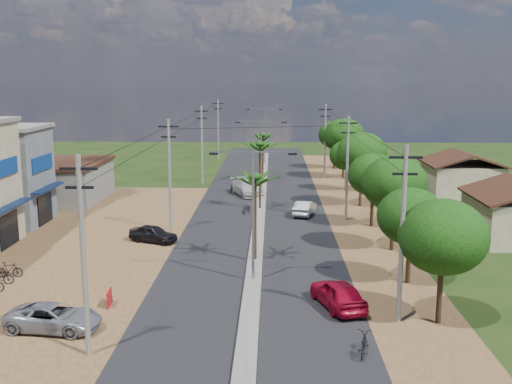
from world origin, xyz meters
TOP-DOWN VIEW (x-y plane):
  - ground at (0.00, 0.00)m, footprint 160.00×160.00m
  - road at (0.00, 15.00)m, footprint 12.00×110.00m
  - median at (0.00, 18.00)m, footprint 1.00×90.00m
  - dirt_lot_west at (-15.00, 8.00)m, footprint 18.00×46.00m
  - dirt_shoulder_east at (8.50, 15.00)m, footprint 5.00×90.00m
  - low_shed at (-21.00, 24.00)m, footprint 10.40×10.40m
  - house_east_far at (21.00, 28.00)m, footprint 7.60×7.50m
  - tree_east_a at (9.50, -6.00)m, footprint 4.40×4.40m
  - tree_east_b at (9.30, 0.00)m, footprint 4.00×4.00m
  - tree_east_c at (9.70, 7.00)m, footprint 4.60×4.60m
  - tree_east_d at (9.40, 14.00)m, footprint 4.20×4.20m
  - tree_east_e at (9.60, 22.00)m, footprint 4.80×4.80m
  - tree_east_f at (9.20, 30.00)m, footprint 3.80×3.80m
  - tree_east_g at (9.80, 38.00)m, footprint 5.00×5.00m
  - tree_east_h at (9.50, 46.00)m, footprint 4.40×4.40m
  - palm_median_near at (0.00, 4.00)m, footprint 2.00×2.00m
  - palm_median_mid at (0.00, 20.00)m, footprint 2.00×2.00m
  - palm_median_far at (0.00, 36.00)m, footprint 2.00×2.00m
  - streetlight_near at (0.00, 0.00)m, footprint 5.10×0.18m
  - streetlight_mid at (0.00, 25.00)m, footprint 5.10×0.18m
  - streetlight_far at (0.00, 50.00)m, footprint 5.10×0.18m
  - utility_pole_w_a at (-7.00, -10.00)m, footprint 1.60×0.24m
  - utility_pole_w_b at (-7.00, 12.00)m, footprint 1.60×0.24m
  - utility_pole_w_c at (-7.00, 34.00)m, footprint 1.60×0.24m
  - utility_pole_w_d at (-7.00, 55.00)m, footprint 1.60×0.24m
  - utility_pole_e_a at (7.50, -6.00)m, footprint 1.60×0.24m
  - utility_pole_e_b at (7.50, 16.00)m, footprint 1.60×0.24m
  - utility_pole_e_c at (7.50, 38.00)m, footprint 1.60×0.24m
  - car_red_near at (4.67, -4.06)m, footprint 3.08×4.82m
  - car_silver_mid at (4.05, 17.86)m, footprint 2.39×4.22m
  - car_white_far at (-1.50, 26.96)m, footprint 4.11×5.96m
  - car_parked_silver at (-9.48, -7.41)m, footprint 4.86×2.70m
  - car_parked_dark at (-7.76, 8.58)m, footprint 4.02×2.84m
  - moto_rider_east at (5.20, -9.63)m, footprint 1.02×1.91m
  - moto_rider_west_a at (-1.20, 18.51)m, footprint 1.16×1.86m
  - moto_rider_west_b at (-3.12, 28.58)m, footprint 0.86×1.76m
  - roadside_sign at (-7.63, -4.22)m, footprint 0.16×1.13m

SIDE VIEW (x-z plane):
  - ground at x=0.00m, z-range 0.00..0.00m
  - dirt_shoulder_east at x=8.50m, z-range 0.00..0.03m
  - dirt_lot_west at x=-15.00m, z-range 0.00..0.04m
  - road at x=0.00m, z-range 0.00..0.04m
  - median at x=0.00m, z-range 0.00..0.18m
  - moto_rider_west_a at x=-1.20m, z-range 0.00..0.92m
  - roadside_sign at x=-7.63m, z-range 0.00..0.94m
  - moto_rider_east at x=5.20m, z-range 0.00..0.95m
  - moto_rider_west_b at x=-3.12m, z-range 0.00..1.02m
  - car_parked_dark at x=-7.76m, z-range 0.00..1.27m
  - car_parked_silver at x=-9.48m, z-range 0.00..1.29m
  - car_silver_mid at x=4.05m, z-range 0.00..1.31m
  - car_red_near at x=4.67m, z-range 0.00..1.53m
  - car_white_far at x=-1.50m, z-range 0.00..1.60m
  - low_shed at x=-21.00m, z-range -0.01..3.94m
  - house_east_far at x=21.00m, z-range 0.09..4.69m
  - tree_east_f at x=9.20m, z-range 1.13..6.64m
  - tree_east_b at x=9.30m, z-range 1.20..7.03m
  - tree_east_d at x=9.40m, z-range 1.27..7.41m
  - tree_east_a at x=9.50m, z-range 1.30..7.67m
  - tree_east_h at x=9.50m, z-range 1.38..7.90m
  - utility_pole_w_a at x=-7.00m, z-range 0.26..9.26m
  - utility_pole_w_b at x=-7.00m, z-range 0.26..9.26m
  - utility_pole_w_c at x=-7.00m, z-range 0.26..9.26m
  - utility_pole_w_d at x=-7.00m, z-range 0.26..9.26m
  - utility_pole_e_a at x=7.50m, z-range 0.26..9.26m
  - utility_pole_e_b at x=7.50m, z-range 0.26..9.26m
  - utility_pole_e_c at x=7.50m, z-range 0.26..9.26m
  - streetlight_near at x=0.00m, z-range 0.79..8.79m
  - streetlight_mid at x=0.00m, z-range 0.79..8.79m
  - streetlight_far at x=0.00m, z-range 0.79..8.79m
  - tree_east_c at x=9.70m, z-range 1.45..8.28m
  - tree_east_e at x=9.60m, z-range 1.52..8.66m
  - tree_east_g at x=9.80m, z-range 1.55..8.93m
  - palm_median_far at x=0.00m, z-range 2.34..8.19m
  - palm_median_near at x=0.00m, z-range 2.46..8.61m
  - palm_median_mid at x=0.00m, z-range 2.62..9.17m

